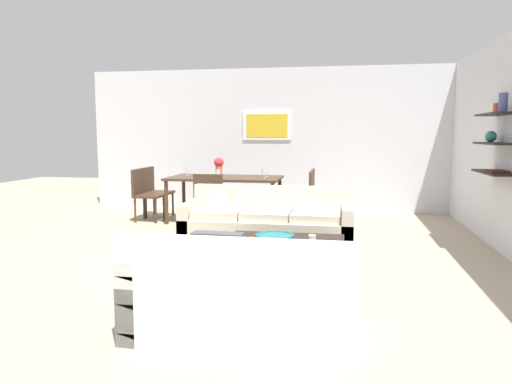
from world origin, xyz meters
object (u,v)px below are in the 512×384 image
object	(u,v)px
dining_table	(225,181)
wine_glass_right_far	(267,170)
sofa_beige	(268,227)
dining_chair_foot	(210,199)
loveseat_white	(244,294)
coffee_table	(283,261)
wine_glass_right_near	(264,171)
dining_chair_right_far	(306,192)
dining_chair_left_far	(155,188)
wine_glass_left_far	(188,169)
centerpiece_vase	(219,166)
apple_on_coffee_table	(251,240)
dining_chair_right_near	(304,195)
wine_glass_foot	(218,173)
dining_chair_left_near	(144,191)
candle_jar	(312,239)
decorative_bowl	(275,238)

from	to	relation	value
dining_table	wine_glass_right_far	distance (m)	0.72
wine_glass_right_far	sofa_beige	bearing A→B (deg)	-80.53
dining_chair_foot	dining_table	bearing A→B (deg)	90.00
loveseat_white	coffee_table	bearing A→B (deg)	84.53
sofa_beige	wine_glass_right_near	world-z (taller)	wine_glass_right_near
loveseat_white	dining_chair_right_far	xyz separation A→B (m)	(0.10, 4.58, 0.21)
dining_chair_left_far	wine_glass_right_far	distance (m)	2.06
dining_chair_right_far	wine_glass_left_far	bearing A→B (deg)	-177.19
dining_chair_left_far	centerpiece_vase	distance (m)	1.35
sofa_beige	apple_on_coffee_table	world-z (taller)	sofa_beige
wine_glass_right_far	loveseat_white	bearing A→B (deg)	-83.03
dining_chair_right_far	wine_glass_right_near	world-z (taller)	wine_glass_right_near
loveseat_white	wine_glass_left_far	xyz separation A→B (m)	(-1.92, 4.48, 0.57)
sofa_beige	dining_chair_right_near	xyz separation A→B (m)	(0.33, 1.59, 0.21)
wine_glass_foot	dining_chair_foot	bearing A→B (deg)	-90.00
dining_table	dining_chair_foot	size ratio (longest dim) A/B	2.12
loveseat_white	dining_chair_right_near	size ratio (longest dim) A/B	1.87
dining_chair_foot	dining_chair_left_near	xyz separation A→B (m)	(-1.34, 0.68, 0.00)
wine_glass_left_far	wine_glass_right_near	xyz separation A→B (m)	(1.38, -0.24, 0.00)
dining_chair_foot	centerpiece_vase	size ratio (longest dim) A/B	2.70
dining_chair_left_far	wine_glass_left_far	world-z (taller)	wine_glass_left_far
coffee_table	wine_glass_foot	distance (m)	3.01
dining_chair_left_far	centerpiece_vase	size ratio (longest dim) A/B	2.70
dining_chair_right_near	wine_glass_right_far	size ratio (longest dim) A/B	5.01
apple_on_coffee_table	dining_chair_left_far	xyz separation A→B (m)	(-2.40, 3.37, 0.09)
loveseat_white	coffee_table	xyz separation A→B (m)	(0.13, 1.33, -0.10)
wine_glass_foot	centerpiece_vase	size ratio (longest dim) A/B	0.48
candle_jar	wine_glass_left_far	bearing A→B (deg)	126.89
dining_table	wine_glass_foot	bearing A→B (deg)	-90.00
dining_chair_right_far	dining_chair_left_near	world-z (taller)	same
dining_chair_left_far	dining_chair_foot	bearing A→B (deg)	-39.92
dining_table	dining_chair_left_far	world-z (taller)	dining_chair_left_far
loveseat_white	apple_on_coffee_table	bearing A→B (deg)	98.33
loveseat_white	sofa_beige	bearing A→B (deg)	95.06
apple_on_coffee_table	wine_glass_right_near	xyz separation A→B (m)	(-0.37, 3.02, 0.44)
apple_on_coffee_table	wine_glass_foot	bearing A→B (deg)	111.31
dining_chair_right_near	wine_glass_right_far	xyz separation A→B (m)	(-0.65, 0.34, 0.37)
apple_on_coffee_table	dining_chair_right_near	world-z (taller)	dining_chair_right_near
candle_jar	wine_glass_right_far	xyz separation A→B (m)	(-0.96, 3.11, 0.45)
dining_chair_left_far	wine_glass_foot	bearing A→B (deg)	-26.01
loveseat_white	decorative_bowl	size ratio (longest dim) A/B	4.22
sofa_beige	coffee_table	world-z (taller)	sofa_beige
dining_chair_left_far	coffee_table	bearing A→B (deg)	-50.25
decorative_bowl	dining_chair_left_near	size ratio (longest dim) A/B	0.44
dining_chair_left_near	wine_glass_left_far	bearing A→B (deg)	27.82
dining_chair_left_near	sofa_beige	bearing A→B (deg)	-34.02
centerpiece_vase	wine_glass_right_far	bearing A→B (deg)	12.41
sofa_beige	dining_chair_right_far	world-z (taller)	dining_chair_right_far
dining_table	wine_glass_left_far	xyz separation A→B (m)	(-0.69, 0.12, 0.17)
loveseat_white	dining_chair_foot	size ratio (longest dim) A/B	1.87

